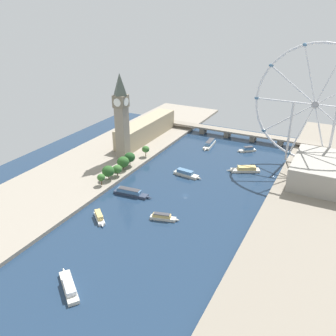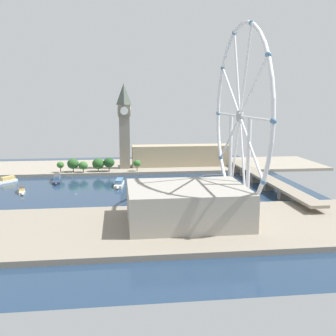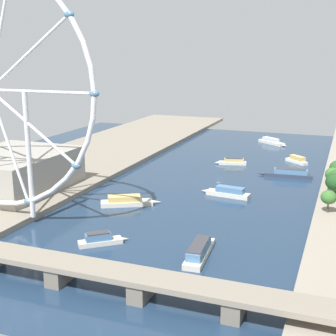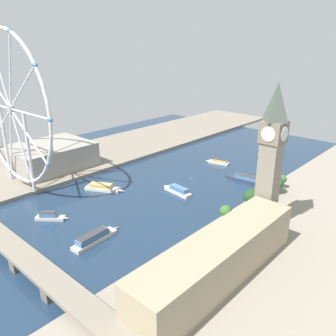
{
  "view_description": "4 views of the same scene",
  "coord_description": "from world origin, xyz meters",
  "px_view_note": "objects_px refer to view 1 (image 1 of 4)",
  "views": [
    {
      "loc": [
        112.76,
        -253.04,
        153.24
      ],
      "look_at": [
        -21.7,
        9.59,
        17.58
      ],
      "focal_mm": 38.96,
      "sensor_mm": 36.0,
      "label": 1
    },
    {
      "loc": [
        333.66,
        35.04,
        74.64
      ],
      "look_at": [
        14.7,
        74.56,
        20.1
      ],
      "focal_mm": 43.58,
      "sensor_mm": 36.0,
      "label": 2
    },
    {
      "loc": [
        -77.17,
        294.44,
        82.22
      ],
      "look_at": [
        15.16,
        53.07,
        18.24
      ],
      "focal_mm": 51.12,
      "sensor_mm": 36.0,
      "label": 3
    },
    {
      "loc": [
        -173.74,
        220.35,
        110.11
      ],
      "look_at": [
        11.52,
        17.41,
        9.38
      ],
      "focal_mm": 36.77,
      "sensor_mm": 36.0,
      "label": 4
    }
  ],
  "objects_px": {
    "river_bridge": "(240,134)",
    "tour_boat_0": "(99,217)",
    "riverside_hall": "(325,172)",
    "tour_boat_2": "(163,217)",
    "ferris_wheel": "(315,105)",
    "tour_boat_6": "(131,193)",
    "tour_boat_5": "(186,174)",
    "tour_boat_3": "(245,169)",
    "clock_tower": "(122,115)",
    "tour_boat_1": "(247,149)",
    "tour_boat_7": "(210,144)",
    "tour_boat_4": "(69,286)",
    "parliament_block": "(146,129)"
  },
  "relations": [
    {
      "from": "tour_boat_1",
      "to": "tour_boat_2",
      "type": "bearing_deg",
      "value": 43.71
    },
    {
      "from": "tour_boat_2",
      "to": "tour_boat_3",
      "type": "distance_m",
      "value": 118.06
    },
    {
      "from": "parliament_block",
      "to": "ferris_wheel",
      "type": "height_order",
      "value": "ferris_wheel"
    },
    {
      "from": "tour_boat_6",
      "to": "tour_boat_7",
      "type": "bearing_deg",
      "value": 77.81
    },
    {
      "from": "tour_boat_4",
      "to": "tour_boat_2",
      "type": "bearing_deg",
      "value": -61.3
    },
    {
      "from": "ferris_wheel",
      "to": "tour_boat_6",
      "type": "bearing_deg",
      "value": -133.26
    },
    {
      "from": "ferris_wheel",
      "to": "tour_boat_0",
      "type": "relative_size",
      "value": 6.16
    },
    {
      "from": "tour_boat_0",
      "to": "tour_boat_1",
      "type": "distance_m",
      "value": 199.15
    },
    {
      "from": "tour_boat_2",
      "to": "river_bridge",
      "type": "bearing_deg",
      "value": 75.51
    },
    {
      "from": "parliament_block",
      "to": "riverside_hall",
      "type": "bearing_deg",
      "value": -7.99
    },
    {
      "from": "tour_boat_5",
      "to": "tour_boat_6",
      "type": "height_order",
      "value": "tour_boat_6"
    },
    {
      "from": "riverside_hall",
      "to": "tour_boat_4",
      "type": "relative_size",
      "value": 2.37
    },
    {
      "from": "parliament_block",
      "to": "tour_boat_1",
      "type": "bearing_deg",
      "value": 9.97
    },
    {
      "from": "river_bridge",
      "to": "tour_boat_0",
      "type": "xyz_separation_m",
      "value": [
        -42.64,
        -225.4,
        -4.36
      ]
    },
    {
      "from": "tour_boat_5",
      "to": "clock_tower",
      "type": "bearing_deg",
      "value": -178.21
    },
    {
      "from": "clock_tower",
      "to": "tour_boat_0",
      "type": "height_order",
      "value": "clock_tower"
    },
    {
      "from": "clock_tower",
      "to": "tour_boat_1",
      "type": "distance_m",
      "value": 145.12
    },
    {
      "from": "tour_boat_5",
      "to": "tour_boat_3",
      "type": "bearing_deg",
      "value": 43.57
    },
    {
      "from": "parliament_block",
      "to": "riverside_hall",
      "type": "xyz_separation_m",
      "value": [
        203.0,
        -28.48,
        -0.61
      ]
    },
    {
      "from": "tour_boat_4",
      "to": "clock_tower",
      "type": "bearing_deg",
      "value": -28.41
    },
    {
      "from": "ferris_wheel",
      "to": "tour_boat_1",
      "type": "height_order",
      "value": "ferris_wheel"
    },
    {
      "from": "tour_boat_0",
      "to": "tour_boat_7",
      "type": "relative_size",
      "value": 0.55
    },
    {
      "from": "tour_boat_2",
      "to": "parliament_block",
      "type": "bearing_deg",
      "value": 109.64
    },
    {
      "from": "tour_boat_5",
      "to": "riverside_hall",
      "type": "bearing_deg",
      "value": 24.92
    },
    {
      "from": "parliament_block",
      "to": "tour_boat_3",
      "type": "distance_m",
      "value": 135.66
    },
    {
      "from": "ferris_wheel",
      "to": "tour_boat_6",
      "type": "relative_size",
      "value": 3.25
    },
    {
      "from": "riverside_hall",
      "to": "river_bridge",
      "type": "xyz_separation_m",
      "value": [
        -104.06,
        85.51,
        -6.95
      ]
    },
    {
      "from": "tour_boat_3",
      "to": "parliament_block",
      "type": "bearing_deg",
      "value": -41.89
    },
    {
      "from": "ferris_wheel",
      "to": "tour_boat_5",
      "type": "bearing_deg",
      "value": -142.11
    },
    {
      "from": "clock_tower",
      "to": "tour_boat_1",
      "type": "relative_size",
      "value": 4.49
    },
    {
      "from": "river_bridge",
      "to": "tour_boat_0",
      "type": "bearing_deg",
      "value": -100.71
    },
    {
      "from": "tour_boat_3",
      "to": "tour_boat_7",
      "type": "height_order",
      "value": "tour_boat_7"
    },
    {
      "from": "tour_boat_7",
      "to": "tour_boat_6",
      "type": "bearing_deg",
      "value": -11.73
    },
    {
      "from": "parliament_block",
      "to": "tour_boat_2",
      "type": "height_order",
      "value": "parliament_block"
    },
    {
      "from": "tour_boat_0",
      "to": "tour_boat_2",
      "type": "distance_m",
      "value": 49.05
    },
    {
      "from": "tour_boat_0",
      "to": "tour_boat_2",
      "type": "xyz_separation_m",
      "value": [
        43.59,
        22.5,
        -0.13
      ]
    },
    {
      "from": "tour_boat_3",
      "to": "tour_boat_6",
      "type": "distance_m",
      "value": 118.63
    },
    {
      "from": "tour_boat_3",
      "to": "tour_boat_1",
      "type": "bearing_deg",
      "value": -104.58
    },
    {
      "from": "tour_boat_3",
      "to": "tour_boat_5",
      "type": "distance_m",
      "value": 59.36
    },
    {
      "from": "clock_tower",
      "to": "tour_boat_2",
      "type": "bearing_deg",
      "value": -42.68
    },
    {
      "from": "clock_tower",
      "to": "tour_boat_1",
      "type": "height_order",
      "value": "clock_tower"
    },
    {
      "from": "river_bridge",
      "to": "tour_boat_4",
      "type": "distance_m",
      "value": 293.93
    },
    {
      "from": "tour_boat_3",
      "to": "tour_boat_6",
      "type": "height_order",
      "value": "tour_boat_6"
    },
    {
      "from": "tour_boat_1",
      "to": "tour_boat_3",
      "type": "bearing_deg",
      "value": 63.67
    },
    {
      "from": "ferris_wheel",
      "to": "river_bridge",
      "type": "xyz_separation_m",
      "value": [
        -82.86,
        48.36,
        -56.58
      ]
    },
    {
      "from": "river_bridge",
      "to": "tour_boat_6",
      "type": "distance_m",
      "value": 186.23
    },
    {
      "from": "riverside_hall",
      "to": "tour_boat_0",
      "type": "distance_m",
      "value": 203.02
    },
    {
      "from": "tour_boat_5",
      "to": "tour_boat_2",
      "type": "bearing_deg",
      "value": -71.61
    },
    {
      "from": "riverside_hall",
      "to": "tour_boat_2",
      "type": "bearing_deg",
      "value": -131.3
    },
    {
      "from": "tour_boat_2",
      "to": "tour_boat_5",
      "type": "bearing_deg",
      "value": 86.89
    }
  ]
}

